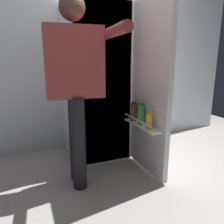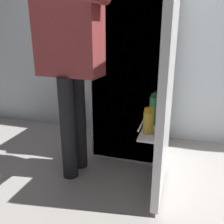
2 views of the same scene
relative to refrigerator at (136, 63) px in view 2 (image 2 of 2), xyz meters
The scene contains 4 objects.
ground_plane 1.00m from the refrigerator, 92.74° to the right, with size 5.70×5.70×0.00m, color gray.
kitchen_wall 0.61m from the refrigerator, 93.40° to the left, with size 4.40×0.10×2.59m, color silver.
refrigerator is the anchor object (origin of this frame).
person 0.67m from the refrigerator, 124.83° to the right, with size 0.56×0.80×1.63m.
Camera 2 is at (0.46, -1.66, 1.14)m, focal length 39.22 mm.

